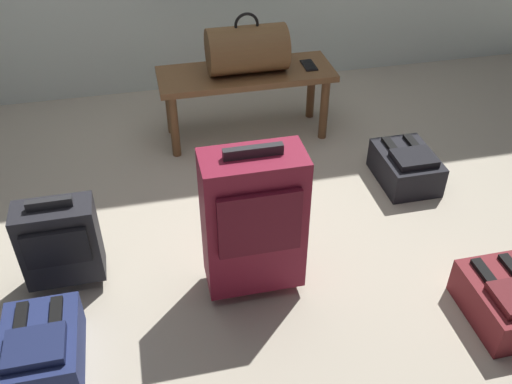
# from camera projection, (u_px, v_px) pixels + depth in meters

# --- Properties ---
(ground_plane) EXTENTS (6.60, 6.60, 0.00)m
(ground_plane) POSITION_uv_depth(u_px,v_px,m) (253.00, 225.00, 2.80)
(ground_plane) COLOR #B2A893
(bench) EXTENTS (1.00, 0.36, 0.42)m
(bench) POSITION_uv_depth(u_px,v_px,m) (246.00, 82.00, 3.26)
(bench) COLOR brown
(bench) RESTS_ON ground
(duffel_bag_brown) EXTENTS (0.44, 0.26, 0.34)m
(duffel_bag_brown) POSITION_uv_depth(u_px,v_px,m) (247.00, 49.00, 3.14)
(duffel_bag_brown) COLOR brown
(duffel_bag_brown) RESTS_ON bench
(cell_phone) EXTENTS (0.07, 0.14, 0.01)m
(cell_phone) POSITION_uv_depth(u_px,v_px,m) (309.00, 65.00, 3.28)
(cell_phone) COLOR black
(cell_phone) RESTS_ON bench
(suitcase_upright_burgundy) EXTENTS (0.40, 0.23, 0.71)m
(suitcase_upright_burgundy) POSITION_uv_depth(u_px,v_px,m) (254.00, 221.00, 2.27)
(suitcase_upright_burgundy) COLOR maroon
(suitcase_upright_burgundy) RESTS_ON ground
(suitcase_small_charcoal) EXTENTS (0.32, 0.19, 0.46)m
(suitcase_small_charcoal) POSITION_uv_depth(u_px,v_px,m) (60.00, 242.00, 2.36)
(suitcase_small_charcoal) COLOR black
(suitcase_small_charcoal) RESTS_ON ground
(backpack_maroon) EXTENTS (0.28, 0.38, 0.21)m
(backpack_maroon) POSITION_uv_depth(u_px,v_px,m) (505.00, 301.00, 2.29)
(backpack_maroon) COLOR maroon
(backpack_maroon) RESTS_ON ground
(backpack_navy) EXTENTS (0.28, 0.38, 0.21)m
(backpack_navy) POSITION_uv_depth(u_px,v_px,m) (42.00, 349.00, 2.10)
(backpack_navy) COLOR navy
(backpack_navy) RESTS_ON ground
(backpack_dark) EXTENTS (0.28, 0.38, 0.21)m
(backpack_dark) POSITION_uv_depth(u_px,v_px,m) (406.00, 166.00, 3.04)
(backpack_dark) COLOR black
(backpack_dark) RESTS_ON ground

